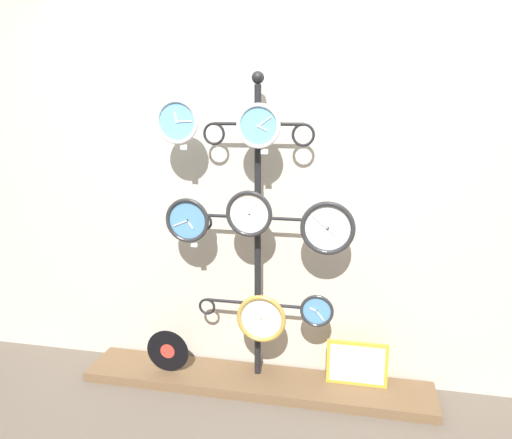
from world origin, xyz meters
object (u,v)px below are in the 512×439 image
(clock_bottom_center, at_px, (261,318))
(picture_frame, at_px, (357,364))
(display_stand, at_px, (258,273))
(clock_middle_center, at_px, (249,214))
(clock_top_center, at_px, (259,126))
(clock_middle_right, at_px, (328,228))
(clock_bottom_right, at_px, (317,311))
(vinyl_record, at_px, (168,351))
(clock_top_left, at_px, (177,122))
(clock_middle_left, at_px, (188,220))

(clock_bottom_center, bearing_deg, picture_frame, 10.38)
(display_stand, bearing_deg, clock_middle_center, -102.93)
(clock_top_center, bearing_deg, display_stand, 103.88)
(display_stand, relative_size, clock_bottom_center, 6.42)
(clock_middle_right, xyz_separation_m, clock_bottom_right, (-0.05, -0.01, -0.50))
(clock_middle_center, xyz_separation_m, vinyl_record, (-0.54, 0.02, -0.93))
(clock_top_center, bearing_deg, clock_bottom_right, 1.40)
(clock_top_left, xyz_separation_m, clock_bottom_center, (0.50, -0.01, -1.16))
(clock_middle_left, relative_size, clock_middle_center, 0.99)
(display_stand, xyz_separation_m, clock_middle_left, (-0.41, -0.09, 0.34))
(display_stand, relative_size, clock_middle_right, 6.17)
(clock_top_center, xyz_separation_m, clock_bottom_center, (0.02, -0.01, -1.14))
(clock_middle_left, height_order, clock_middle_center, clock_middle_center)
(clock_middle_left, height_order, clock_bottom_center, clock_middle_left)
(picture_frame, bearing_deg, clock_middle_right, -159.09)
(clock_bottom_right, height_order, vinyl_record, clock_bottom_right)
(clock_top_center, relative_size, vinyl_record, 0.89)
(clock_middle_left, distance_m, clock_middle_center, 0.39)
(clock_bottom_center, bearing_deg, vinyl_record, 178.19)
(clock_middle_left, bearing_deg, picture_frame, 4.55)
(clock_top_center, height_order, clock_middle_left, clock_top_center)
(clock_middle_center, height_order, clock_bottom_right, clock_middle_center)
(clock_middle_center, bearing_deg, picture_frame, 9.06)
(clock_top_left, xyz_separation_m, vinyl_record, (-0.12, 0.01, -1.45))
(display_stand, distance_m, clock_middle_right, 0.54)
(vinyl_record, bearing_deg, clock_middle_left, 1.33)
(display_stand, distance_m, picture_frame, 0.82)
(clock_top_center, distance_m, clock_bottom_center, 1.14)
(clock_bottom_center, bearing_deg, clock_middle_right, 4.39)
(clock_top_left, xyz_separation_m, picture_frame, (1.07, 0.10, -1.45))
(clock_middle_right, bearing_deg, clock_middle_center, -176.57)
(display_stand, xyz_separation_m, clock_middle_right, (0.42, -0.09, 0.33))
(picture_frame, bearing_deg, clock_top_center, -171.25)
(clock_bottom_right, relative_size, picture_frame, 0.54)
(clock_middle_center, bearing_deg, clock_top_center, 12.57)
(picture_frame, bearing_deg, vinyl_record, -175.89)
(clock_top_left, relative_size, vinyl_record, 0.92)
(clock_top_center, bearing_deg, clock_middle_left, 178.70)
(clock_top_center, relative_size, clock_middle_center, 0.91)
(clock_middle_right, xyz_separation_m, vinyl_record, (-0.99, -0.01, -0.87))
(clock_top_center, height_order, clock_middle_right, clock_top_center)
(clock_middle_right, height_order, vinyl_record, clock_middle_right)
(clock_middle_left, height_order, clock_middle_right, clock_middle_right)
(clock_middle_right, bearing_deg, clock_top_center, -177.79)
(clock_middle_center, distance_m, vinyl_record, 1.08)
(clock_middle_center, distance_m, clock_bottom_center, 0.65)
(clock_top_left, height_order, clock_top_center, clock_top_left)
(clock_top_center, distance_m, clock_middle_center, 0.50)
(display_stand, distance_m, clock_bottom_center, 0.27)
(clock_middle_left, bearing_deg, clock_bottom_center, -2.92)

